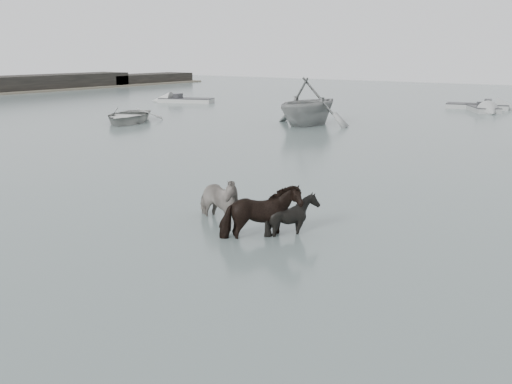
# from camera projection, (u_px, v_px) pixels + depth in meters

# --- Properties ---
(ground) EXTENTS (140.00, 140.00, 0.00)m
(ground) POSITION_uv_depth(u_px,v_px,m) (248.00, 249.00, 12.91)
(ground) COLOR #566763
(ground) RESTS_ON ground
(pony_pinto) EXTENTS (2.05, 1.28, 1.61)m
(pony_pinto) POSITION_uv_depth(u_px,v_px,m) (217.00, 192.00, 14.81)
(pony_pinto) COLOR black
(pony_pinto) RESTS_ON ground
(pony_dark) EXTENTS (1.78, 1.94, 1.62)m
(pony_dark) POSITION_uv_depth(u_px,v_px,m) (262.00, 206.00, 13.41)
(pony_dark) COLOR black
(pony_dark) RESTS_ON ground
(pony_black) EXTENTS (1.35, 1.26, 1.26)m
(pony_black) POSITION_uv_depth(u_px,v_px,m) (293.00, 209.00, 13.83)
(pony_black) COLOR black
(pony_black) RESTS_ON ground
(rowboat_lead) EXTENTS (5.55, 6.11, 1.04)m
(rowboat_lead) POSITION_uv_depth(u_px,v_px,m) (128.00, 114.00, 35.44)
(rowboat_lead) COLOR #ACACA7
(rowboat_lead) RESTS_ON ground
(rowboat_trail) EXTENTS (5.17, 5.90, 2.97)m
(rowboat_trail) POSITION_uv_depth(u_px,v_px,m) (309.00, 100.00, 33.94)
(rowboat_trail) COLOR gray
(rowboat_trail) RESTS_ON ground
(skiff_outer) EXTENTS (6.51, 3.83, 0.75)m
(skiff_outer) POSITION_uv_depth(u_px,v_px,m) (186.00, 98.00, 48.98)
(skiff_outer) COLOR #ADAEA9
(skiff_outer) RESTS_ON ground
(skiff_mid) EXTENTS (3.96, 5.23, 0.75)m
(skiff_mid) POSITION_uv_depth(u_px,v_px,m) (483.00, 106.00, 41.88)
(skiff_mid) COLOR gray
(skiff_mid) RESTS_ON ground
(skiff_far) EXTENTS (6.42, 2.80, 0.75)m
(skiff_far) POSITION_uv_depth(u_px,v_px,m) (477.00, 104.00, 43.81)
(skiff_far) COLOR #989A98
(skiff_far) RESTS_ON ground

